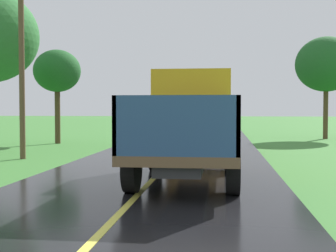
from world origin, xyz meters
TOP-DOWN VIEW (x-y plane):
  - banana_truck_near at (0.87, 12.26)m, footprint 2.38×5.82m
  - banana_truck_far at (0.74, 21.37)m, footprint 2.38×5.81m
  - utility_pole_roadside at (-5.47, 16.21)m, footprint 2.19×0.20m
  - roadside_tree_mid_right at (-6.77, 23.26)m, footprint 2.42×2.42m
  - roadside_tree_far_left at (7.84, 28.55)m, footprint 3.62×3.62m

SIDE VIEW (x-z plane):
  - banana_truck_far at x=0.74m, z-range 0.07..2.87m
  - banana_truck_near at x=0.87m, z-range 0.07..2.87m
  - utility_pole_roadside at x=-5.47m, z-range 0.31..6.73m
  - roadside_tree_mid_right at x=-6.77m, z-range 1.30..6.15m
  - roadside_tree_far_left at x=7.84m, z-range 1.39..7.46m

